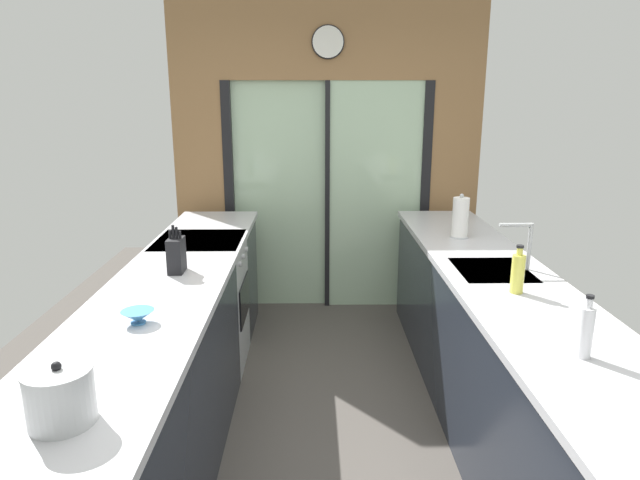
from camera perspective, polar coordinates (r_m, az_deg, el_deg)
The scene contains 12 objects.
ground_plane at distance 3.59m, azimuth 1.49°, elevation -17.16°, with size 5.04×7.60×0.02m, color #4C4742.
back_wall_unit at distance 4.86m, azimuth 0.77°, elevation 10.44°, with size 2.64×0.12×2.70m.
left_counter_run at distance 3.04m, azimuth -15.99°, elevation -13.70°, with size 0.62×3.80×0.92m.
right_counter_run at distance 3.26m, azimuth 18.32°, elevation -11.91°, with size 0.62×3.80×0.92m.
sink_faucet at distance 3.32m, azimuth 20.25°, elevation 0.11°, with size 0.19×0.02×0.27m.
oven_range at distance 4.04m, azimuth -11.92°, elevation -6.35°, with size 0.60×0.60×0.92m.
mixing_bowl at distance 2.55m, azimuth -18.19°, elevation -7.46°, with size 0.14×0.14×0.06m.
knife_block at distance 3.19m, azimuth -14.53°, elevation -1.47°, with size 0.08×0.14×0.27m.
stock_pot at distance 1.89m, azimuth -25.12°, elevation -14.29°, with size 0.20×0.20×0.20m.
soap_bottle_near at distance 2.33m, azimuth 25.62°, elevation -8.43°, with size 0.05×0.05×0.25m.
soap_bottle_far at distance 2.94m, azimuth 19.64°, elevation -3.18°, with size 0.07×0.07×0.25m.
paper_towel_roll at distance 3.95m, azimuth 14.21°, elevation 2.21°, with size 0.13×0.13×0.31m.
Camera 1 is at (-0.13, -2.44, 1.88)m, focal length 31.18 mm.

